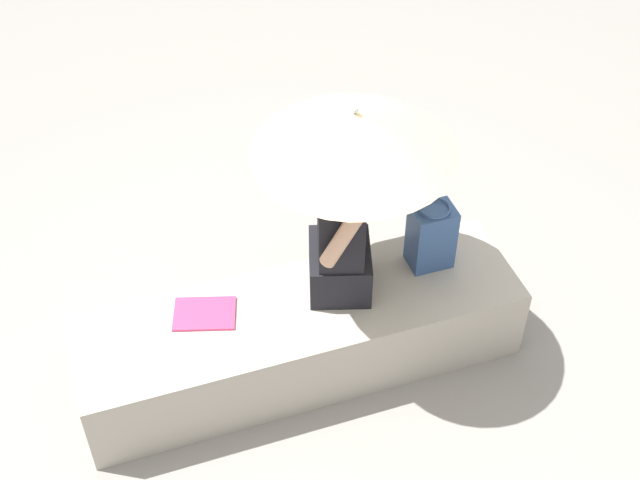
# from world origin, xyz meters

# --- Properties ---
(ground_plane) EXTENTS (14.00, 14.00, 0.00)m
(ground_plane) POSITION_xyz_m (0.00, 0.00, 0.00)
(ground_plane) COLOR gray
(stone_bench) EXTENTS (2.08, 0.58, 0.40)m
(stone_bench) POSITION_xyz_m (0.00, 0.00, 0.20)
(stone_bench) COLOR #A8A093
(stone_bench) RESTS_ON ground
(person_seated) EXTENTS (0.37, 0.51, 0.90)m
(person_seated) POSITION_xyz_m (-0.22, -0.08, 0.79)
(person_seated) COLOR black
(person_seated) RESTS_ON stone_bench
(parasol) EXTENTS (0.88, 0.88, 0.98)m
(parasol) POSITION_xyz_m (-0.28, -0.09, 1.25)
(parasol) COLOR #B7B7BC
(parasol) RESTS_ON stone_bench
(handbag_black) EXTENTS (0.20, 0.15, 0.35)m
(handbag_black) POSITION_xyz_m (-0.68, -0.08, 0.57)
(handbag_black) COLOR #335184
(handbag_black) RESTS_ON stone_bench
(magazine) EXTENTS (0.33, 0.27, 0.01)m
(magazine) POSITION_xyz_m (0.43, -0.09, 0.41)
(magazine) COLOR #D83866
(magazine) RESTS_ON stone_bench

